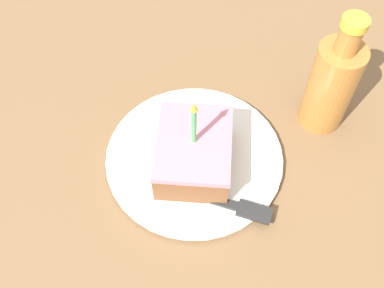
{
  "coord_description": "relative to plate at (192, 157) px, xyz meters",
  "views": [
    {
      "loc": [
        -0.02,
        0.33,
        0.55
      ],
      "look_at": [
        0.0,
        -0.01,
        0.04
      ],
      "focal_mm": 42.0,
      "sensor_mm": 36.0,
      "label": 1
    }
  ],
  "objects": [
    {
      "name": "bottle",
      "position": [
        -0.19,
        -0.09,
        0.07
      ],
      "size": [
        0.07,
        0.07,
        0.19
      ],
      "color": "#B27233",
      "rests_on": "ground_plane"
    },
    {
      "name": "ground_plane",
      "position": [
        -0.0,
        0.01,
        -0.03
      ],
      "size": [
        2.4,
        2.4,
        0.04
      ],
      "color": "brown",
      "rests_on": "ground"
    },
    {
      "name": "fork",
      "position": [
        -0.04,
        0.07,
        0.01
      ],
      "size": [
        0.16,
        0.06,
        0.0
      ],
      "color": "#262626",
      "rests_on": "plate"
    },
    {
      "name": "plate",
      "position": [
        0.0,
        0.0,
        0.0
      ],
      "size": [
        0.25,
        0.25,
        0.01
      ],
      "color": "white",
      "rests_on": "ground_plane"
    },
    {
      "name": "cake_slice",
      "position": [
        -0.0,
        0.01,
        0.03
      ],
      "size": [
        0.1,
        0.12,
        0.13
      ],
      "color": "brown",
      "rests_on": "plate"
    }
  ]
}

